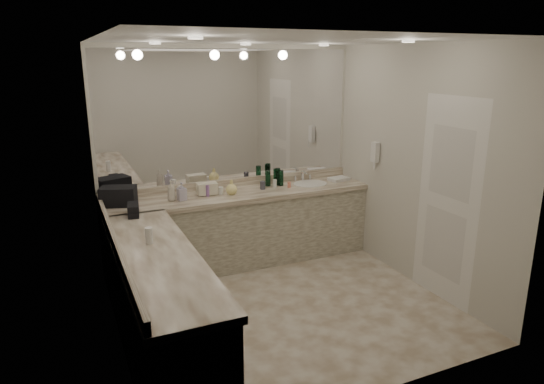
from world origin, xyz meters
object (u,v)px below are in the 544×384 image
cream_cosmetic_case (207,189)px  soap_bottle_a (171,191)px  soap_bottle_b (182,191)px  wall_phone (375,152)px  hand_towel (339,179)px  black_toiletry_bag (118,196)px  soap_bottle_c (231,187)px  sink (310,184)px

cream_cosmetic_case → soap_bottle_a: bearing=-167.1°
cream_cosmetic_case → soap_bottle_b: 0.34m
wall_phone → hand_towel: (-0.18, 0.50, -0.43)m
wall_phone → soap_bottle_b: wall_phone is taller
wall_phone → black_toiletry_bag: bearing=169.5°
cream_cosmetic_case → soap_bottle_b: bearing=-159.2°
black_toiletry_bag → hand_towel: size_ratio=1.46×
soap_bottle_a → soap_bottle_c: (0.70, -0.03, -0.03)m
wall_phone → soap_bottle_b: 2.34m
wall_phone → soap_bottle_a: size_ratio=1.05×
hand_towel → soap_bottle_c: bearing=-178.1°
black_toiletry_bag → soap_bottle_a: (0.56, -0.06, 0.01)m
soap_bottle_b → soap_bottle_c: 0.59m
hand_towel → soap_bottle_b: bearing=-178.6°
cream_cosmetic_case → soap_bottle_a: 0.44m
soap_bottle_a → sink: bearing=0.6°
sink → soap_bottle_a: soap_bottle_a is taller
hand_towel → soap_bottle_b: size_ratio=1.23×
cream_cosmetic_case → hand_towel: (1.77, -0.05, -0.05)m
black_toiletry_bag → wall_phone: bearing=-10.5°
sink → soap_bottle_b: (-1.66, -0.05, 0.11)m
cream_cosmetic_case → soap_bottle_b: (-0.32, -0.10, 0.04)m
black_toiletry_bag → soap_bottle_c: black_toiletry_bag is taller
wall_phone → soap_bottle_c: wall_phone is taller
hand_towel → soap_bottle_c: size_ratio=1.45×
wall_phone → soap_bottle_b: (-2.27, 0.45, -0.35)m
sink → hand_towel: 0.43m
soap_bottle_b → black_toiletry_bag: bearing=172.2°
cream_cosmetic_case → sink: bearing=0.8°
cream_cosmetic_case → hand_towel: bearing=1.5°
black_toiletry_bag → soap_bottle_b: size_ratio=1.79×
soap_bottle_a → soap_bottle_b: 0.12m
black_toiletry_bag → soap_bottle_b: bearing=-7.8°
soap_bottle_a → soap_bottle_b: size_ratio=1.11×
cream_cosmetic_case → soap_bottle_a: (-0.44, -0.07, 0.05)m
black_toiletry_bag → cream_cosmetic_case: size_ratio=1.60×
sink → cream_cosmetic_case: (-1.34, 0.06, 0.07)m
wall_phone → cream_cosmetic_case: bearing=164.0°
hand_towel → cream_cosmetic_case: bearing=178.3°
soap_bottle_b → soap_bottle_c: (0.59, -0.00, -0.02)m
cream_cosmetic_case → hand_towel: size_ratio=0.91×
sink → hand_towel: bearing=0.5°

